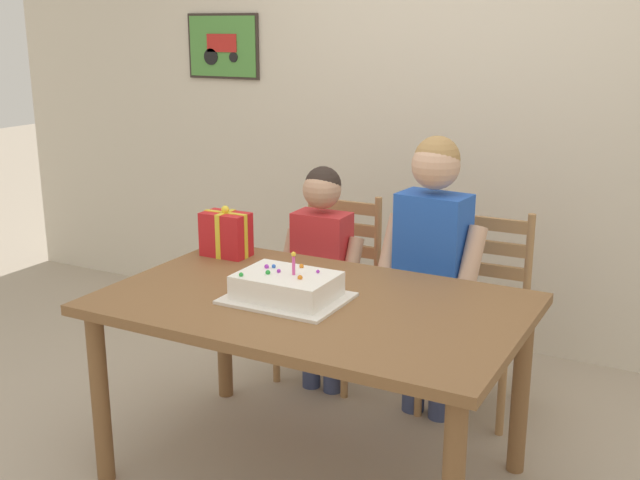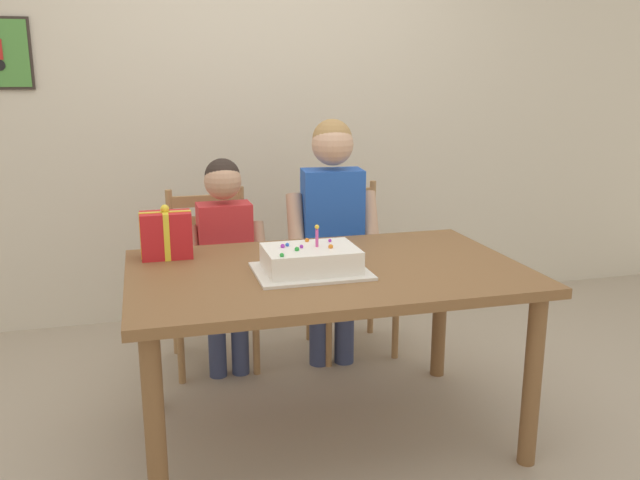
{
  "view_description": "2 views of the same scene",
  "coord_description": "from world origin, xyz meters",
  "px_view_note": "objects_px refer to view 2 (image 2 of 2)",
  "views": [
    {
      "loc": [
        1.33,
        -2.43,
        1.75
      ],
      "look_at": [
        -0.07,
        0.2,
        0.92
      ],
      "focal_mm": 43.67,
      "sensor_mm": 36.0,
      "label": 1
    },
    {
      "loc": [
        -0.7,
        -2.46,
        1.5
      ],
      "look_at": [
        0.02,
        0.18,
        0.82
      ],
      "focal_mm": 37.06,
      "sensor_mm": 36.0,
      "label": 2
    }
  ],
  "objects_px": {
    "dining_table": "(327,288)",
    "child_younger": "(225,247)",
    "birthday_cake": "(311,261)",
    "chair_left": "(211,277)",
    "chair_right": "(349,267)",
    "child_older": "(332,220)",
    "gift_box_red_large": "(166,235)"
  },
  "relations": [
    {
      "from": "chair_right",
      "to": "chair_left",
      "type": "bearing_deg",
      "value": 180.0
    },
    {
      "from": "chair_left",
      "to": "gift_box_red_large",
      "type": "bearing_deg",
      "value": -112.43
    },
    {
      "from": "dining_table",
      "to": "gift_box_red_large",
      "type": "relative_size",
      "value": 6.8
    },
    {
      "from": "birthday_cake",
      "to": "chair_left",
      "type": "height_order",
      "value": "birthday_cake"
    },
    {
      "from": "birthday_cake",
      "to": "child_younger",
      "type": "height_order",
      "value": "child_younger"
    },
    {
      "from": "gift_box_red_large",
      "to": "child_younger",
      "type": "xyz_separation_m",
      "value": [
        0.29,
        0.37,
        -0.17
      ]
    },
    {
      "from": "chair_left",
      "to": "child_older",
      "type": "xyz_separation_m",
      "value": [
        0.6,
        -0.2,
        0.32
      ]
    },
    {
      "from": "birthday_cake",
      "to": "child_older",
      "type": "height_order",
      "value": "child_older"
    },
    {
      "from": "chair_left",
      "to": "chair_right",
      "type": "bearing_deg",
      "value": -0.0
    },
    {
      "from": "child_older",
      "to": "child_younger",
      "type": "xyz_separation_m",
      "value": [
        -0.55,
        0.0,
        -0.11
      ]
    },
    {
      "from": "chair_left",
      "to": "chair_right",
      "type": "relative_size",
      "value": 1.0
    },
    {
      "from": "child_younger",
      "to": "dining_table",
      "type": "bearing_deg",
      "value": -64.76
    },
    {
      "from": "gift_box_red_large",
      "to": "chair_right",
      "type": "relative_size",
      "value": 0.25
    },
    {
      "from": "birthday_cake",
      "to": "chair_left",
      "type": "bearing_deg",
      "value": 107.56
    },
    {
      "from": "dining_table",
      "to": "chair_left",
      "type": "xyz_separation_m",
      "value": [
        -0.38,
        0.9,
        -0.19
      ]
    },
    {
      "from": "gift_box_red_large",
      "to": "child_older",
      "type": "relative_size",
      "value": 0.18
    },
    {
      "from": "dining_table",
      "to": "gift_box_red_large",
      "type": "bearing_deg",
      "value": 152.09
    },
    {
      "from": "chair_right",
      "to": "child_older",
      "type": "xyz_separation_m",
      "value": [
        -0.16,
        -0.2,
        0.32
      ]
    },
    {
      "from": "gift_box_red_large",
      "to": "chair_left",
      "type": "bearing_deg",
      "value": 67.57
    },
    {
      "from": "dining_table",
      "to": "chair_right",
      "type": "distance_m",
      "value": 0.99
    },
    {
      "from": "gift_box_red_large",
      "to": "chair_left",
      "type": "height_order",
      "value": "gift_box_red_large"
    },
    {
      "from": "birthday_cake",
      "to": "child_younger",
      "type": "relative_size",
      "value": 0.39
    },
    {
      "from": "birthday_cake",
      "to": "gift_box_red_large",
      "type": "distance_m",
      "value": 0.66
    },
    {
      "from": "chair_left",
      "to": "child_younger",
      "type": "relative_size",
      "value": 0.82
    },
    {
      "from": "dining_table",
      "to": "chair_left",
      "type": "height_order",
      "value": "chair_left"
    },
    {
      "from": "birthday_cake",
      "to": "gift_box_red_large",
      "type": "relative_size",
      "value": 1.89
    },
    {
      "from": "dining_table",
      "to": "child_older",
      "type": "bearing_deg",
      "value": 72.17
    },
    {
      "from": "birthday_cake",
      "to": "child_younger",
      "type": "bearing_deg",
      "value": 108.24
    },
    {
      "from": "dining_table",
      "to": "gift_box_red_large",
      "type": "height_order",
      "value": "gift_box_red_large"
    },
    {
      "from": "gift_box_red_large",
      "to": "child_older",
      "type": "height_order",
      "value": "child_older"
    },
    {
      "from": "dining_table",
      "to": "child_younger",
      "type": "distance_m",
      "value": 0.77
    },
    {
      "from": "chair_right",
      "to": "child_younger",
      "type": "distance_m",
      "value": 0.76
    }
  ]
}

